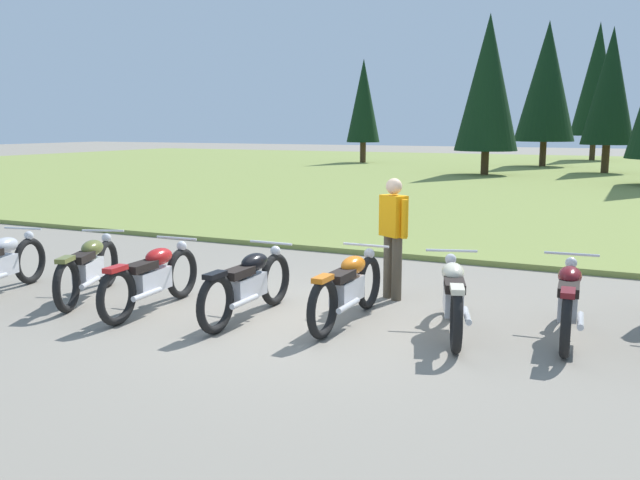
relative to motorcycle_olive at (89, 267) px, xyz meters
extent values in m
plane|color=gray|center=(3.08, 0.36, -0.44)|extent=(140.00, 140.00, 0.00)
cube|color=olive|center=(3.08, 26.55, -0.39)|extent=(80.00, 44.00, 0.10)
cylinder|color=#47331E|center=(1.56, 33.15, 0.31)|extent=(0.36, 0.36, 1.49)
cone|color=black|center=(1.56, 33.15, 4.33)|extent=(3.27, 3.27, 6.54)
cylinder|color=#47331E|center=(-9.02, 32.38, 0.24)|extent=(0.36, 0.36, 1.35)
cone|color=black|center=(-9.02, 32.38, 3.42)|extent=(2.04, 2.04, 5.02)
cylinder|color=#47331E|center=(5.05, 28.80, 0.29)|extent=(0.36, 0.36, 1.46)
cone|color=black|center=(5.05, 28.80, 3.78)|extent=(2.46, 2.46, 5.51)
cylinder|color=#47331E|center=(3.58, 41.62, 0.42)|extent=(0.36, 0.36, 1.71)
cone|color=black|center=(3.58, 41.62, 4.89)|extent=(3.03, 3.03, 7.24)
cylinder|color=#47331E|center=(0.06, 25.04, 0.17)|extent=(0.36, 0.36, 1.21)
cone|color=black|center=(0.06, 25.04, 3.86)|extent=(2.89, 2.89, 6.16)
torus|color=black|center=(-1.47, 0.29, -0.09)|extent=(0.25, 0.71, 0.70)
ellipsoid|color=#B7B7BC|center=(-1.36, -0.21, 0.24)|extent=(0.36, 0.52, 0.22)
cylinder|color=silver|center=(-1.45, 0.20, 0.42)|extent=(0.61, 0.16, 0.03)
sphere|color=silver|center=(-1.47, 0.31, 0.29)|extent=(0.14, 0.14, 0.14)
torus|color=black|center=(-0.26, 0.64, -0.09)|extent=(0.36, 0.69, 0.70)
torus|color=black|center=(0.27, -0.66, -0.09)|extent=(0.36, 0.69, 0.70)
cube|color=silver|center=(0.00, -0.01, -0.04)|extent=(0.43, 0.67, 0.28)
ellipsoid|color=brown|center=(-0.06, 0.15, 0.24)|extent=(0.42, 0.54, 0.22)
cube|color=black|center=(0.09, -0.22, 0.18)|extent=(0.38, 0.53, 0.10)
cube|color=brown|center=(0.27, -0.66, 0.25)|extent=(0.25, 0.35, 0.06)
cylinder|color=silver|center=(-0.22, 0.54, 0.42)|extent=(0.59, 0.26, 0.03)
sphere|color=silver|center=(-0.27, 0.65, 0.29)|extent=(0.14, 0.14, 0.14)
cylinder|color=silver|center=(0.25, -0.24, -0.14)|extent=(0.27, 0.54, 0.07)
torus|color=black|center=(1.15, 0.57, -0.09)|extent=(0.15, 0.71, 0.70)
torus|color=black|center=(1.24, -0.83, -0.09)|extent=(0.15, 0.71, 0.70)
cube|color=silver|center=(1.19, -0.13, -0.04)|extent=(0.24, 0.65, 0.28)
ellipsoid|color=#AD1919|center=(1.18, 0.05, 0.24)|extent=(0.29, 0.50, 0.22)
cube|color=black|center=(1.21, -0.35, 0.18)|extent=(0.25, 0.49, 0.10)
cube|color=#AD1919|center=(1.24, -0.83, 0.25)|extent=(0.16, 0.33, 0.06)
cylinder|color=silver|center=(1.15, 0.47, 0.42)|extent=(0.62, 0.07, 0.03)
sphere|color=silver|center=(1.14, 0.59, 0.29)|extent=(0.14, 0.14, 0.14)
cylinder|color=silver|center=(1.35, -0.42, -0.14)|extent=(0.11, 0.55, 0.07)
torus|color=black|center=(2.49, 0.80, -0.09)|extent=(0.10, 0.70, 0.70)
torus|color=black|center=(2.50, -0.60, -0.09)|extent=(0.10, 0.70, 0.70)
cube|color=silver|center=(2.50, 0.10, -0.04)|extent=(0.20, 0.64, 0.28)
ellipsoid|color=black|center=(2.50, 0.28, 0.24)|extent=(0.26, 0.48, 0.22)
cube|color=black|center=(2.50, -0.12, 0.18)|extent=(0.22, 0.48, 0.10)
cube|color=black|center=(2.50, -0.60, 0.25)|extent=(0.14, 0.32, 0.06)
cylinder|color=silver|center=(2.49, 0.70, 0.42)|extent=(0.62, 0.03, 0.03)
sphere|color=silver|center=(2.49, 0.82, 0.29)|extent=(0.14, 0.14, 0.14)
cylinder|color=silver|center=(2.64, -0.20, -0.14)|extent=(0.07, 0.55, 0.07)
torus|color=black|center=(3.68, 1.17, -0.09)|extent=(0.10, 0.70, 0.70)
torus|color=black|center=(3.69, -0.23, -0.09)|extent=(0.10, 0.70, 0.70)
cube|color=silver|center=(3.68, 0.47, -0.04)|extent=(0.20, 0.64, 0.28)
ellipsoid|color=orange|center=(3.68, 0.65, 0.24)|extent=(0.26, 0.48, 0.22)
cube|color=black|center=(3.69, 0.25, 0.18)|extent=(0.22, 0.48, 0.10)
cube|color=orange|center=(3.69, -0.23, 0.25)|extent=(0.14, 0.32, 0.06)
cylinder|color=silver|center=(3.68, 1.07, 0.42)|extent=(0.62, 0.03, 0.03)
sphere|color=silver|center=(3.68, 1.19, 0.29)|extent=(0.14, 0.14, 0.14)
cylinder|color=silver|center=(3.83, 0.17, -0.14)|extent=(0.07, 0.55, 0.07)
torus|color=black|center=(4.74, 1.26, -0.09)|extent=(0.31, 0.70, 0.70)
torus|color=black|center=(5.16, -0.08, -0.09)|extent=(0.31, 0.70, 0.70)
cube|color=silver|center=(4.95, 0.59, -0.04)|extent=(0.38, 0.67, 0.28)
ellipsoid|color=beige|center=(4.90, 0.76, 0.24)|extent=(0.39, 0.54, 0.22)
cube|color=black|center=(5.02, 0.38, 0.18)|extent=(0.35, 0.52, 0.10)
cube|color=beige|center=(5.16, -0.08, 0.25)|extent=(0.23, 0.35, 0.06)
cylinder|color=silver|center=(4.77, 1.16, 0.42)|extent=(0.60, 0.22, 0.03)
sphere|color=silver|center=(4.73, 1.28, 0.29)|extent=(0.14, 0.14, 0.14)
cylinder|color=silver|center=(5.17, 0.35, -0.14)|extent=(0.23, 0.55, 0.07)
torus|color=black|center=(6.11, 1.66, -0.09)|extent=(0.15, 0.71, 0.70)
torus|color=black|center=(6.22, 0.27, -0.09)|extent=(0.15, 0.71, 0.70)
cube|color=silver|center=(6.16, 0.96, -0.04)|extent=(0.25, 0.65, 0.28)
ellipsoid|color=maroon|center=(6.15, 1.14, 0.24)|extent=(0.30, 0.50, 0.22)
cube|color=black|center=(6.18, 0.75, 0.18)|extent=(0.26, 0.50, 0.10)
cube|color=maroon|center=(6.22, 0.27, 0.25)|extent=(0.16, 0.33, 0.06)
cylinder|color=silver|center=(6.12, 1.56, 0.42)|extent=(0.62, 0.08, 0.03)
sphere|color=silver|center=(6.11, 1.68, 0.29)|extent=(0.14, 0.14, 0.14)
cylinder|color=silver|center=(6.33, 0.68, -0.14)|extent=(0.11, 0.55, 0.07)
cylinder|color=#4C4233|center=(3.72, 1.83, 0.00)|extent=(0.14, 0.14, 0.88)
cylinder|color=#4C4233|center=(3.87, 1.74, 0.00)|extent=(0.14, 0.14, 0.88)
cube|color=orange|center=(3.79, 1.79, 0.72)|extent=(0.42, 0.38, 0.56)
sphere|color=beige|center=(3.79, 1.79, 1.12)|extent=(0.22, 0.22, 0.22)
cylinder|color=orange|center=(3.60, 1.91, 0.70)|extent=(0.09, 0.09, 0.52)
cylinder|color=orange|center=(3.99, 1.67, 0.70)|extent=(0.09, 0.09, 0.52)
camera|label=1|loc=(6.84, -6.88, 1.93)|focal=38.11mm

